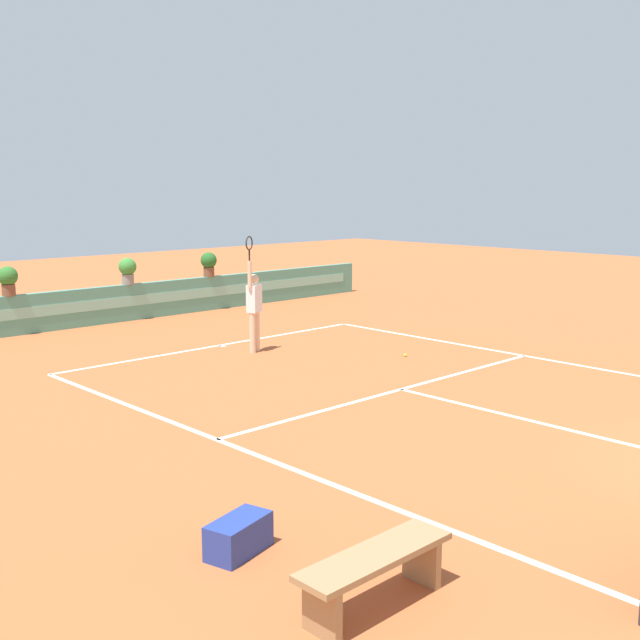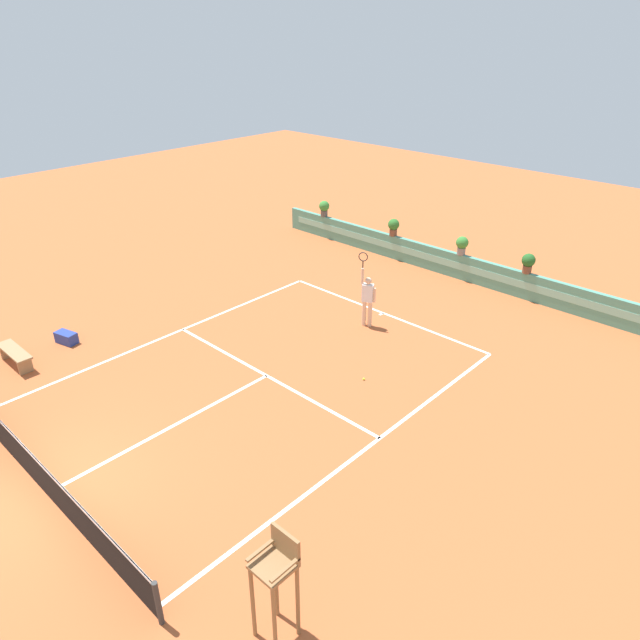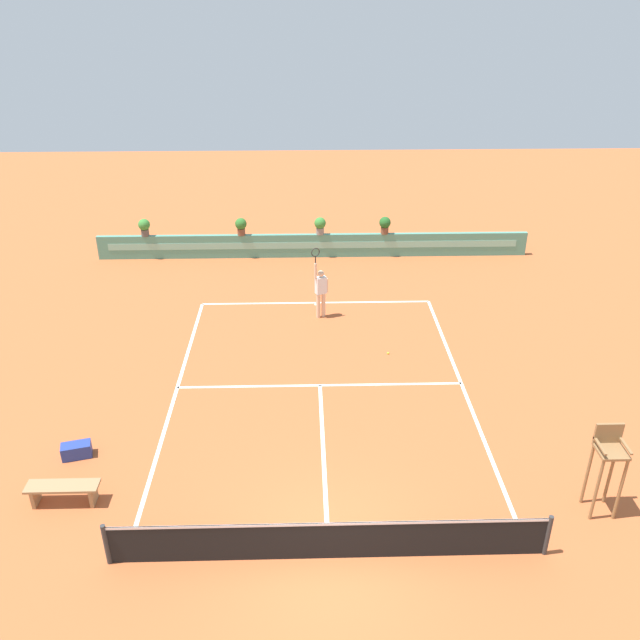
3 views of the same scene
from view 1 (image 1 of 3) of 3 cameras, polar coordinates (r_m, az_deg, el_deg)
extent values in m
plane|color=#B2562D|center=(13.94, 7.24, -5.39)|extent=(60.00, 60.00, 0.00)
cube|color=white|center=(18.12, -7.38, -1.86)|extent=(8.22, 0.10, 0.01)
cube|color=white|center=(14.18, 5.98, -5.08)|extent=(8.22, 0.10, 0.01)
cube|color=white|center=(12.44, 17.38, -7.60)|extent=(0.10, 6.40, 0.01)
cube|color=white|center=(11.13, -6.17, -9.26)|extent=(0.10, 11.89, 0.01)
cube|color=white|center=(17.22, 16.05, -2.77)|extent=(0.10, 11.89, 0.01)
cube|color=white|center=(18.04, -7.20, -1.90)|extent=(0.10, 0.20, 0.01)
cube|color=#4C8E7A|center=(21.77, -14.48, 1.19)|extent=(18.00, 0.20, 1.00)
cube|color=#7ABCA8|center=(21.67, -14.34, 1.29)|extent=(17.10, 0.01, 0.28)
cube|color=#99754C|center=(6.72, 0.14, -20.57)|extent=(0.08, 0.40, 0.45)
cube|color=#99754C|center=(7.55, 7.47, -17.01)|extent=(0.08, 0.40, 0.45)
cube|color=#99754C|center=(7.00, 4.08, -16.88)|extent=(1.60, 0.44, 0.06)
cube|color=navy|center=(8.08, -5.99, -15.49)|extent=(0.77, 0.52, 0.36)
cylinder|color=beige|center=(17.34, -4.67, -0.82)|extent=(0.14, 0.14, 0.90)
cylinder|color=beige|center=(17.17, -4.97, -0.94)|extent=(0.14, 0.14, 0.90)
cube|color=white|center=(17.13, -4.86, 1.59)|extent=(0.42, 0.35, 0.60)
sphere|color=beige|center=(17.08, -4.88, 3.01)|extent=(0.22, 0.22, 0.22)
cylinder|color=beige|center=(16.89, -5.19, 3.34)|extent=(0.09, 0.09, 0.55)
cylinder|color=black|center=(16.85, -5.21, 4.76)|extent=(0.04, 0.04, 0.24)
torus|color=#262626|center=(16.83, -5.22, 5.65)|extent=(0.29, 0.15, 0.31)
cylinder|color=beige|center=(17.33, -4.53, 1.52)|extent=(0.09, 0.09, 0.50)
sphere|color=#CCE033|center=(16.89, 6.28, -2.58)|extent=(0.07, 0.07, 0.07)
cylinder|color=brown|center=(20.41, -21.89, 2.05)|extent=(0.32, 0.32, 0.28)
sphere|color=#2D6B28|center=(20.37, -21.95, 3.01)|extent=(0.48, 0.48, 0.48)
cylinder|color=gray|center=(21.82, -13.92, 2.92)|extent=(0.32, 0.32, 0.28)
sphere|color=#387F33|center=(21.79, -13.95, 3.82)|extent=(0.48, 0.48, 0.48)
cylinder|color=brown|center=(23.27, -8.16, 3.52)|extent=(0.32, 0.32, 0.28)
sphere|color=#235B23|center=(23.24, -8.18, 4.36)|extent=(0.48, 0.48, 0.48)
camera|label=2|loc=(21.90, 49.55, 20.93)|focal=32.48mm
camera|label=3|loc=(14.13, 87.33, 29.76)|focal=37.01mm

